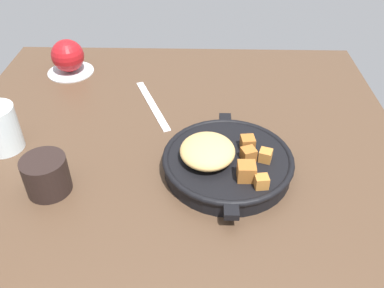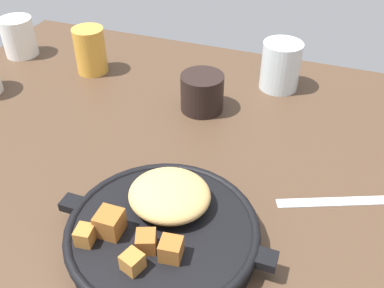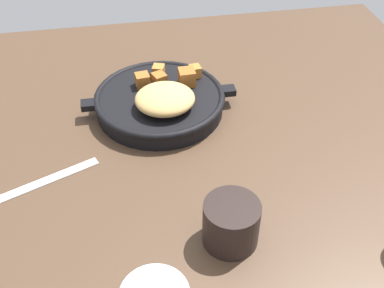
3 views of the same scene
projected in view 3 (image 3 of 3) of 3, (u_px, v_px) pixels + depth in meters
ground_plane at (183, 149)px, 82.24cm from camera, size 109.50×92.84×2.40cm
cast_iron_skillet at (161, 100)px, 86.81cm from camera, size 28.16×23.84×6.91cm
butter_knife at (32, 186)px, 73.65cm from camera, size 20.70×9.89×0.36cm
coffee_mug_dark at (231, 223)px, 64.01cm from camera, size 7.69×7.69×6.74cm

